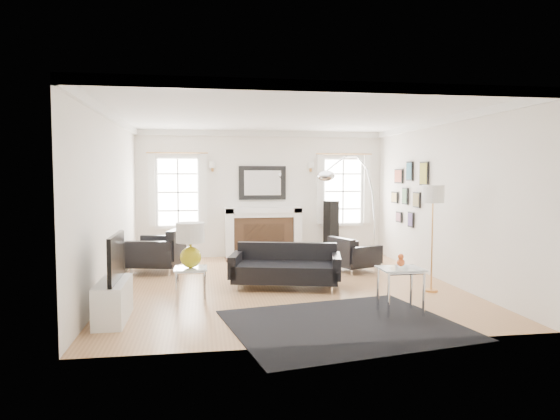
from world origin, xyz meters
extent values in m
plane|color=#9B6A41|center=(0.00, 0.00, 0.00)|extent=(6.00, 6.00, 0.00)
cube|color=silver|center=(0.00, 3.00, 1.40)|extent=(5.50, 0.04, 2.80)
cube|color=silver|center=(0.00, -3.00, 1.40)|extent=(5.50, 0.04, 2.80)
cube|color=silver|center=(-2.75, 0.00, 1.40)|extent=(0.04, 6.00, 2.80)
cube|color=silver|center=(2.75, 0.00, 1.40)|extent=(0.04, 6.00, 2.80)
cube|color=white|center=(0.00, 0.00, 2.80)|extent=(5.50, 6.00, 0.02)
cube|color=white|center=(0.00, 0.00, 2.74)|extent=(5.50, 6.00, 0.12)
cube|color=white|center=(-0.75, 2.80, 0.55)|extent=(0.18, 0.38, 1.10)
cube|color=white|center=(0.75, 2.80, 0.55)|extent=(0.18, 0.38, 1.10)
cube|color=white|center=(0.00, 2.80, 1.05)|extent=(1.70, 0.38, 0.12)
cube|color=white|center=(0.00, 2.80, 0.95)|extent=(1.50, 0.34, 0.10)
cube|color=brown|center=(0.00, 2.82, 0.45)|extent=(1.30, 0.30, 0.90)
cube|color=black|center=(0.00, 2.72, 0.38)|extent=(0.90, 0.10, 0.76)
cube|color=brown|center=(0.00, 2.55, 0.02)|extent=(1.70, 0.50, 0.04)
cube|color=black|center=(0.00, 2.96, 1.65)|extent=(1.05, 0.06, 0.75)
cube|color=white|center=(0.00, 2.92, 1.65)|extent=(0.82, 0.02, 0.55)
cube|color=white|center=(-1.85, 2.97, 1.45)|extent=(1.00, 0.05, 1.60)
cube|color=white|center=(-1.85, 2.94, 1.45)|extent=(0.84, 0.02, 1.44)
cube|color=white|center=(-2.40, 2.87, 1.50)|extent=(0.14, 0.05, 1.55)
cube|color=white|center=(-1.30, 2.87, 1.50)|extent=(0.14, 0.05, 1.55)
cube|color=white|center=(1.85, 2.97, 1.45)|extent=(1.00, 0.05, 1.60)
cube|color=white|center=(1.85, 2.94, 1.45)|extent=(0.84, 0.02, 1.44)
cube|color=white|center=(1.30, 2.87, 1.50)|extent=(0.14, 0.05, 1.55)
cube|color=white|center=(2.40, 2.87, 1.50)|extent=(0.14, 0.05, 1.55)
cube|color=black|center=(2.72, 0.60, 1.85)|extent=(0.03, 0.34, 0.44)
cube|color=#AA9C2D|center=(2.70, 0.60, 1.85)|extent=(0.01, 0.29, 0.39)
cube|color=black|center=(2.72, 1.25, 1.90)|extent=(0.03, 0.28, 0.38)
cube|color=#2D657D|center=(2.70, 1.25, 1.90)|extent=(0.01, 0.23, 0.33)
cube|color=black|center=(2.72, 1.80, 1.80)|extent=(0.03, 0.40, 0.30)
cube|color=#BB5239|center=(2.70, 1.80, 1.80)|extent=(0.01, 0.35, 0.25)
cube|color=black|center=(2.72, 0.90, 1.35)|extent=(0.03, 0.30, 0.30)
cube|color=olive|center=(2.70, 0.90, 1.35)|extent=(0.01, 0.25, 0.25)
cube|color=black|center=(2.72, 1.45, 1.40)|extent=(0.03, 0.26, 0.34)
cube|color=#46764B|center=(2.70, 1.45, 1.40)|extent=(0.01, 0.21, 0.29)
cube|color=black|center=(2.72, 2.00, 1.35)|extent=(0.03, 0.32, 0.24)
cube|color=tan|center=(2.70, 2.00, 1.35)|extent=(0.01, 0.27, 0.19)
cube|color=black|center=(2.72, 1.15, 0.95)|extent=(0.03, 0.24, 0.30)
cube|color=#4E3871|center=(2.70, 1.15, 0.95)|extent=(0.01, 0.19, 0.25)
cube|color=black|center=(2.72, 1.75, 0.95)|extent=(0.03, 0.28, 0.22)
cube|color=#89505D|center=(2.70, 1.75, 0.95)|extent=(0.01, 0.23, 0.17)
cube|color=white|center=(-2.45, -1.70, 0.25)|extent=(0.35, 1.00, 0.50)
cube|color=black|center=(-2.40, -1.70, 0.80)|extent=(0.05, 1.00, 0.58)
cube|color=black|center=(0.35, -2.34, 0.01)|extent=(3.03, 2.68, 0.01)
cube|color=black|center=(-0.02, -0.24, 0.26)|extent=(1.80, 1.16, 0.28)
cube|color=black|center=(0.07, 0.10, 0.46)|extent=(1.65, 0.52, 0.46)
cube|color=black|center=(-0.81, -0.05, 0.37)|extent=(0.31, 0.79, 0.35)
cube|color=black|center=(0.78, -0.43, 0.37)|extent=(0.31, 0.79, 0.35)
cube|color=black|center=(-2.20, 1.44, 0.30)|extent=(1.04, 1.04, 0.33)
cube|color=black|center=(-1.82, 1.35, 0.54)|extent=(0.34, 0.88, 0.54)
cube|color=black|center=(-2.10, 1.86, 0.44)|extent=(0.88, 0.32, 0.41)
cube|color=black|center=(-2.30, 1.02, 0.44)|extent=(0.88, 0.32, 0.41)
cube|color=black|center=(1.50, 0.93, 0.25)|extent=(0.91, 0.91, 0.26)
cube|color=black|center=(1.21, 0.82, 0.44)|extent=(0.37, 0.70, 0.44)
cube|color=black|center=(1.63, 0.60, 0.35)|extent=(0.69, 0.35, 0.33)
cube|color=black|center=(1.38, 1.26, 0.35)|extent=(0.69, 0.35, 0.33)
cube|color=silver|center=(-0.30, 0.94, 0.35)|extent=(0.81, 0.81, 0.02)
cylinder|color=silver|center=(-0.67, 0.58, 0.18)|extent=(0.04, 0.04, 0.36)
cylinder|color=silver|center=(0.06, 0.58, 0.18)|extent=(0.04, 0.04, 0.36)
cylinder|color=silver|center=(-0.67, 1.31, 0.18)|extent=(0.04, 0.04, 0.36)
cylinder|color=silver|center=(0.06, 1.31, 0.18)|extent=(0.04, 0.04, 0.36)
cube|color=silver|center=(-1.51, -0.96, 0.50)|extent=(0.46, 0.46, 0.02)
cylinder|color=silver|center=(-1.70, -1.15, 0.25)|extent=(0.04, 0.04, 0.51)
cylinder|color=silver|center=(-1.31, -1.15, 0.25)|extent=(0.04, 0.04, 0.51)
cylinder|color=silver|center=(-1.70, -0.77, 0.25)|extent=(0.04, 0.04, 0.51)
cylinder|color=silver|center=(-1.31, -0.77, 0.25)|extent=(0.04, 0.04, 0.51)
cube|color=silver|center=(1.22, -1.97, 0.60)|extent=(0.56, 0.47, 0.02)
cylinder|color=silver|center=(0.98, -2.16, 0.31)|extent=(0.04, 0.04, 0.61)
cylinder|color=silver|center=(1.46, -2.16, 0.31)|extent=(0.04, 0.04, 0.61)
cylinder|color=silver|center=(0.98, -1.77, 0.31)|extent=(0.04, 0.04, 0.61)
cylinder|color=silver|center=(1.46, -1.77, 0.31)|extent=(0.04, 0.04, 0.61)
sphere|color=gold|center=(-1.51, -0.96, 0.66)|extent=(0.30, 0.30, 0.30)
cylinder|color=gold|center=(-1.51, -0.96, 0.81)|extent=(0.04, 0.04, 0.12)
cylinder|color=white|center=(-1.51, -0.96, 1.01)|extent=(0.40, 0.40, 0.28)
sphere|color=#C64B19|center=(1.22, -1.97, 0.68)|extent=(0.10, 0.10, 0.10)
sphere|color=#C64B19|center=(1.22, -1.97, 0.76)|extent=(0.08, 0.08, 0.08)
cube|color=silver|center=(2.20, 1.78, 0.10)|extent=(0.24, 0.38, 0.19)
ellipsoid|color=silver|center=(0.87, 0.64, 1.81)|extent=(0.32, 0.32, 0.19)
cylinder|color=#C98B45|center=(2.20, -0.84, 0.02)|extent=(0.21, 0.21, 0.03)
cylinder|color=#C98B45|center=(2.20, -0.84, 0.74)|extent=(0.03, 0.03, 1.48)
cylinder|color=white|center=(2.20, -0.84, 1.53)|extent=(0.34, 0.34, 0.27)
cube|color=black|center=(1.50, 2.65, 0.62)|extent=(0.33, 0.33, 1.25)
camera|label=1|loc=(-1.34, -8.09, 1.82)|focal=32.00mm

